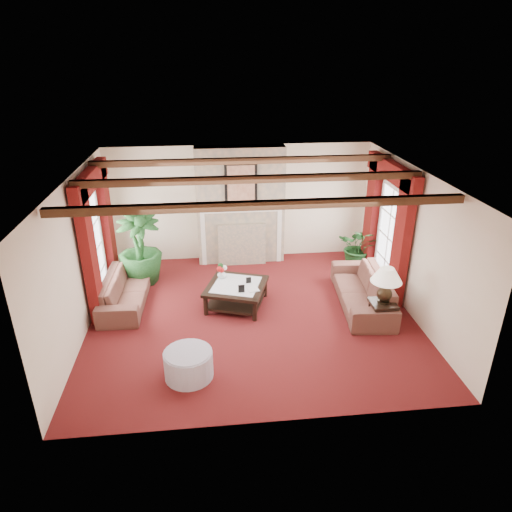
{
  "coord_description": "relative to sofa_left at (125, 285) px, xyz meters",
  "views": [
    {
      "loc": [
        -0.74,
        -7.41,
        4.6
      ],
      "look_at": [
        0.12,
        0.4,
        1.05
      ],
      "focal_mm": 32.0,
      "sensor_mm": 36.0,
      "label": 1
    }
  ],
  "objects": [
    {
      "name": "curtains_left",
      "position": [
        -0.43,
        0.27,
        2.16
      ],
      "size": [
        0.2,
        2.4,
        2.55
      ],
      "primitive_type": null,
      "color": "#550E0B",
      "rests_on": "ground"
    },
    {
      "name": "potted_palm",
      "position": [
        0.22,
        0.91,
        0.07
      ],
      "size": [
        1.46,
        1.94,
        0.91
      ],
      "primitive_type": "imported",
      "rotation": [
        0.0,
        0.0,
        0.17
      ],
      "color": "black",
      "rests_on": "ground"
    },
    {
      "name": "photo_frame_b",
      "position": [
        2.41,
        -0.28,
        0.12
      ],
      "size": [
        0.1,
        0.03,
        0.13
      ],
      "primitive_type": null,
      "rotation": [
        0.0,
        0.0,
        0.14
      ],
      "color": "black",
      "rests_on": "coffee_table"
    },
    {
      "name": "coffee_table",
      "position": [
        2.17,
        -0.32,
        -0.17
      ],
      "size": [
        1.38,
        1.38,
        0.45
      ],
      "primitive_type": null,
      "rotation": [
        0.0,
        0.0,
        -0.33
      ],
      "color": "black",
      "rests_on": "ground"
    },
    {
      "name": "floor",
      "position": [
        2.43,
        -0.73,
        -0.39
      ],
      "size": [
        6.0,
        6.0,
        0.0
      ],
      "primitive_type": "plane",
      "color": "#4F110E",
      "rests_on": "ground"
    },
    {
      "name": "book",
      "position": [
        2.37,
        -0.56,
        0.2
      ],
      "size": [
        0.21,
        0.11,
        0.28
      ],
      "primitive_type": "imported",
      "rotation": [
        0.0,
        0.0,
        0.23
      ],
      "color": "black",
      "rests_on": "coffee_table"
    },
    {
      "name": "back_wall",
      "position": [
        2.43,
        2.02,
        0.96
      ],
      "size": [
        6.0,
        0.02,
        2.7
      ],
      "primitive_type": "cube",
      "color": "beige",
      "rests_on": "ground"
    },
    {
      "name": "sofa_right",
      "position": [
        4.63,
        -0.56,
        0.04
      ],
      "size": [
        2.32,
        1.05,
        0.86
      ],
      "primitive_type": "imported",
      "rotation": [
        0.0,
        0.0,
        -1.66
      ],
      "color": "#360E1C",
      "rests_on": "ground"
    },
    {
      "name": "ceiling_beams",
      "position": [
        2.43,
        -0.73,
        2.25
      ],
      "size": [
        6.0,
        3.0,
        0.12
      ],
      "primitive_type": null,
      "color": "#382011",
      "rests_on": "ceiling"
    },
    {
      "name": "left_wall",
      "position": [
        -0.57,
        -0.73,
        0.96
      ],
      "size": [
        0.02,
        5.5,
        2.7
      ],
      "primitive_type": "cube",
      "color": "beige",
      "rests_on": "ground"
    },
    {
      "name": "curtains_right",
      "position": [
        5.29,
        0.27,
        2.16
      ],
      "size": [
        0.2,
        2.4,
        2.55
      ],
      "primitive_type": null,
      "color": "#550E0B",
      "rests_on": "ground"
    },
    {
      "name": "ottoman",
      "position": [
        1.29,
        -2.4,
        -0.17
      ],
      "size": [
        0.75,
        0.75,
        0.44
      ],
      "primitive_type": "cylinder",
      "color": "#9D96AA",
      "rests_on": "ground"
    },
    {
      "name": "fireplace",
      "position": [
        2.43,
        1.82,
        2.31
      ],
      "size": [
        2.0,
        0.52,
        2.7
      ],
      "primitive_type": null,
      "color": "tan",
      "rests_on": "ground"
    },
    {
      "name": "table_lamp",
      "position": [
        4.71,
        -1.4,
        0.48
      ],
      "size": [
        0.54,
        0.54,
        0.69
      ],
      "primitive_type": null,
      "color": "black",
      "rests_on": "side_table"
    },
    {
      "name": "small_plant",
      "position": [
        5.08,
        1.13,
        -0.01
      ],
      "size": [
        1.75,
        1.76,
        0.76
      ],
      "primitive_type": "imported",
      "rotation": [
        0.0,
        0.0,
        -0.55
      ],
      "color": "black",
      "rests_on": "ground"
    },
    {
      "name": "french_door_right",
      "position": [
        5.4,
        0.27,
        1.74
      ],
      "size": [
        0.1,
        1.1,
        2.16
      ],
      "primitive_type": null,
      "color": "white",
      "rests_on": "ground"
    },
    {
      "name": "flower_vase",
      "position": [
        1.9,
        0.0,
        0.14
      ],
      "size": [
        0.19,
        0.2,
        0.18
      ],
      "primitive_type": "imported",
      "rotation": [
        0.0,
        0.0,
        0.05
      ],
      "color": "silver",
      "rests_on": "coffee_table"
    },
    {
      "name": "right_wall",
      "position": [
        5.43,
        -0.73,
        0.96
      ],
      "size": [
        0.02,
        5.5,
        2.7
      ],
      "primitive_type": "cube",
      "color": "beige",
      "rests_on": "ground"
    },
    {
      "name": "french_door_left",
      "position": [
        -0.54,
        0.27,
        1.74
      ],
      "size": [
        0.1,
        1.1,
        2.16
      ],
      "primitive_type": null,
      "color": "white",
      "rests_on": "ground"
    },
    {
      "name": "side_table",
      "position": [
        4.71,
        -1.4,
        -0.13
      ],
      "size": [
        0.48,
        0.48,
        0.52
      ],
      "primitive_type": null,
      "rotation": [
        0.0,
        0.0,
        0.1
      ],
      "color": "black",
      "rests_on": "ground"
    },
    {
      "name": "photo_frame_a",
      "position": [
        2.24,
        -0.64,
        0.14
      ],
      "size": [
        0.12,
        0.03,
        0.16
      ],
      "primitive_type": null,
      "rotation": [
        0.0,
        0.0,
        0.05
      ],
      "color": "black",
      "rests_on": "coffee_table"
    },
    {
      "name": "sofa_left",
      "position": [
        0.0,
        0.0,
        0.0
      ],
      "size": [
        2.03,
        0.71,
        0.78
      ],
      "primitive_type": "imported",
      "rotation": [
        0.0,
        0.0,
        1.54
      ],
      "color": "#360E1C",
      "rests_on": "ground"
    },
    {
      "name": "ceiling",
      "position": [
        2.43,
        -0.73,
        2.31
      ],
      "size": [
        6.0,
        6.0,
        0.0
      ],
      "primitive_type": "plane",
      "rotation": [
        3.14,
        0.0,
        0.0
      ],
      "color": "white",
      "rests_on": "floor"
    }
  ]
}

